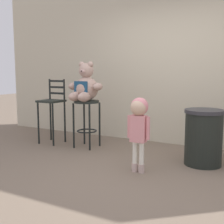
{
  "coord_description": "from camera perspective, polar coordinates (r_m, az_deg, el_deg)",
  "views": [
    {
      "loc": [
        1.52,
        -3.22,
        1.29
      ],
      "look_at": [
        -0.6,
        0.68,
        0.69
      ],
      "focal_mm": 47.57,
      "sensor_mm": 36.0,
      "label": 1
    }
  ],
  "objects": [
    {
      "name": "ground_plane",
      "position": [
        3.78,
        3.1,
        -12.18
      ],
      "size": [
        24.0,
        24.0,
        0.0
      ],
      "primitive_type": "plane",
      "color": "#756453"
    },
    {
      "name": "child_walking",
      "position": [
        3.77,
        5.18,
        -1.24
      ],
      "size": [
        0.31,
        0.24,
        0.97
      ],
      "rotation": [
        0.0,
        0.0,
        0.79
      ],
      "color": "#C5A89F",
      "rests_on": "ground_plane"
    },
    {
      "name": "teddy_bear",
      "position": [
        4.99,
        -5.16,
        4.91
      ],
      "size": [
        0.62,
        0.56,
        0.65
      ],
      "color": "tan",
      "rests_on": "bar_stool_with_teddy"
    },
    {
      "name": "bar_stool_with_teddy",
      "position": [
        5.06,
        -4.9,
        -0.3
      ],
      "size": [
        0.43,
        0.43,
        0.81
      ],
      "color": "black",
      "rests_on": "ground_plane"
    },
    {
      "name": "bar_chair_empty",
      "position": [
        5.47,
        -11.41,
        1.24
      ],
      "size": [
        0.39,
        0.39,
        1.16
      ],
      "color": "black",
      "rests_on": "ground_plane"
    },
    {
      "name": "building_wall",
      "position": [
        5.48,
        12.61,
        11.97
      ],
      "size": [
        7.69,
        0.3,
        3.42
      ],
      "primitive_type": "cube",
      "color": "beige",
      "rests_on": "ground_plane"
    },
    {
      "name": "trash_bin",
      "position": [
        4.31,
        17.17,
        -4.64
      ],
      "size": [
        0.54,
        0.54,
        0.78
      ],
      "color": "black",
      "rests_on": "ground_plane"
    }
  ]
}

